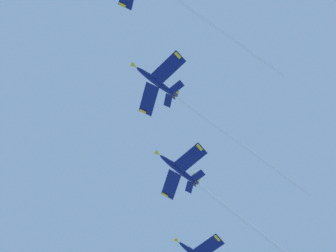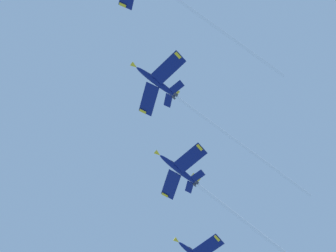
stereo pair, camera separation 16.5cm
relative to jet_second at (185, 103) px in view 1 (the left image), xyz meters
The scene contains 2 objects.
jet_second is the anchor object (origin of this frame).
jet_third 25.46m from the jet_second, 142.93° to the left, with size 19.96×47.40×25.39m.
Camera 1 is at (37.11, -4.13, 1.81)m, focal length 65.56 mm.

